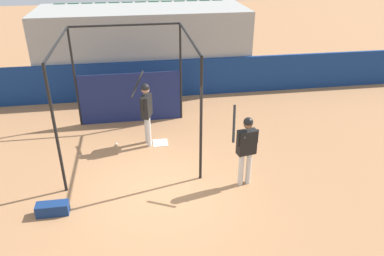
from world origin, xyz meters
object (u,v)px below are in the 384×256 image
at_px(player_waiting, 246,145).
at_px(equipment_bag, 53,209).
at_px(player_batter, 146,108).
at_px(baseball, 117,144).

distance_m(player_waiting, equipment_bag, 4.65).
relative_size(player_batter, baseball, 27.94).
bearing_deg(player_waiting, baseball, -48.16).
bearing_deg(equipment_bag, baseball, 65.34).
distance_m(player_batter, player_waiting, 3.30).
bearing_deg(player_batter, baseball, 106.03).
xyz_separation_m(player_waiting, baseball, (-3.18, 2.47, -1.08)).
distance_m(player_batter, equipment_bag, 3.80).
bearing_deg(baseball, equipment_bag, -114.66).
bearing_deg(player_batter, player_waiting, -117.95).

